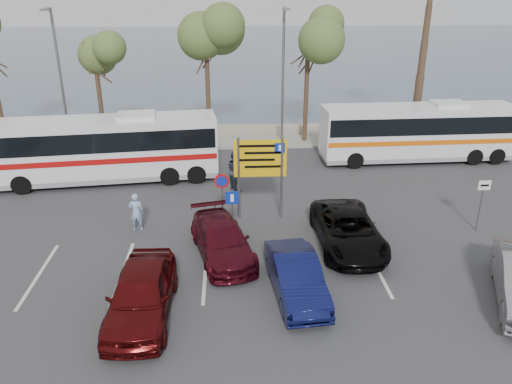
{
  "coord_description": "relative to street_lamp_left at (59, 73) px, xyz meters",
  "views": [
    {
      "loc": [
        -0.24,
        -16.28,
        9.41
      ],
      "look_at": [
        0.81,
        3.0,
        1.28
      ],
      "focal_mm": 35.0,
      "sensor_mm": 36.0,
      "label": 1
    }
  ],
  "objects": [
    {
      "name": "car_blue",
      "position": [
        11.8,
        -16.14,
        -3.93
      ],
      "size": [
        1.83,
        4.21,
        1.35
      ],
      "primitive_type": "imported",
      "rotation": [
        0.0,
        0.0,
        0.1
      ],
      "color": "#0E1345",
      "rests_on": "ground"
    },
    {
      "name": "tree_mid",
      "position": [
        8.5,
        0.48,
        2.06
      ],
      "size": [
        3.2,
        3.2,
        8.0
      ],
      "color": "#382619",
      "rests_on": "kerb_strip"
    },
    {
      "name": "kerb_strip",
      "position": [
        10.0,
        0.48,
        -4.52
      ],
      "size": [
        44.0,
        2.4,
        0.15
      ],
      "primitive_type": "cube",
      "color": "gray",
      "rests_on": "ground"
    },
    {
      "name": "pedestrian_far",
      "position": [
        10.0,
        -7.02,
        -3.62
      ],
      "size": [
        1.09,
        1.18,
        1.96
      ],
      "primitive_type": "imported",
      "rotation": [
        0.0,
        0.0,
        2.04
      ],
      "color": "#2E3546",
      "rests_on": "ground"
    },
    {
      "name": "lane_markings",
      "position": [
        8.86,
        -14.52,
        -4.6
      ],
      "size": [
        12.02,
        4.2,
        0.01
      ],
      "primitive_type": null,
      "color": "silver",
      "rests_on": "ground"
    },
    {
      "name": "sign_taxi",
      "position": [
        19.8,
        -12.03,
        -3.18
      ],
      "size": [
        0.5,
        0.07,
        2.2
      ],
      "color": "slate",
      "rests_on": "ground"
    },
    {
      "name": "street_lamp_right",
      "position": [
        13.0,
        0.0,
        0.0
      ],
      "size": [
        0.45,
        1.15,
        8.01
      ],
      "color": "slate",
      "rests_on": "kerb_strip"
    },
    {
      "name": "suv_black",
      "position": [
        14.2,
        -13.02,
        -3.91
      ],
      "size": [
        2.32,
        4.95,
        1.37
      ],
      "primitive_type": "imported",
      "rotation": [
        0.0,
        0.0,
        0.01
      ],
      "color": "black",
      "rests_on": "ground"
    },
    {
      "name": "sign_no_stop",
      "position": [
        9.4,
        -11.13,
        -3.02
      ],
      "size": [
        0.6,
        0.08,
        2.35
      ],
      "color": "slate",
      "rests_on": "ground"
    },
    {
      "name": "sign_parking",
      "position": [
        9.8,
        -12.73,
        -3.13
      ],
      "size": [
        0.5,
        0.07,
        2.25
      ],
      "color": "slate",
      "rests_on": "ground"
    },
    {
      "name": "car_maroon",
      "position": [
        9.4,
        -13.53,
        -3.95
      ],
      "size": [
        2.83,
        4.79,
        1.3
      ],
      "primitive_type": "imported",
      "rotation": [
        0.0,
        0.0,
        0.24
      ],
      "color": "#4A0C17",
      "rests_on": "ground"
    },
    {
      "name": "direction_sign",
      "position": [
        11.0,
        -10.32,
        -2.17
      ],
      "size": [
        2.2,
        0.12,
        3.6
      ],
      "color": "slate",
      "rests_on": "ground"
    },
    {
      "name": "street_lamp_left",
      "position": [
        0.0,
        0.0,
        0.0
      ],
      "size": [
        0.45,
        1.15,
        8.01
      ],
      "color": "slate",
      "rests_on": "kerb_strip"
    },
    {
      "name": "pedestrian_near",
      "position": [
        5.9,
        -11.26,
        -3.78
      ],
      "size": [
        0.6,
        0.4,
        1.63
      ],
      "primitive_type": "imported",
      "rotation": [
        0.0,
        0.0,
        3.16
      ],
      "color": "#8EA2CE",
      "rests_on": "ground"
    },
    {
      "name": "ground",
      "position": [
        10.0,
        -13.52,
        -4.6
      ],
      "size": [
        120.0,
        120.0,
        0.0
      ],
      "primitive_type": "plane",
      "color": "#37373A",
      "rests_on": "ground"
    },
    {
      "name": "seawall",
      "position": [
        10.0,
        2.48,
        -4.3
      ],
      "size": [
        48.0,
        0.8,
        0.6
      ],
      "primitive_type": "cube",
      "color": "gray",
      "rests_on": "ground"
    },
    {
      "name": "coach_bus_right",
      "position": [
        20.27,
        -3.29,
        -3.05
      ],
      "size": [
        10.81,
        2.66,
        3.35
      ],
      "color": "silver",
      "rests_on": "ground"
    },
    {
      "name": "sea",
      "position": [
        10.0,
        46.48,
        -4.59
      ],
      "size": [
        140.0,
        140.0,
        0.0
      ],
      "primitive_type": "plane",
      "color": "#42566A",
      "rests_on": "ground"
    },
    {
      "name": "tree_right",
      "position": [
        14.5,
        0.48,
        1.57
      ],
      "size": [
        3.2,
        3.2,
        7.4
      ],
      "color": "#382619",
      "rests_on": "kerb_strip"
    },
    {
      "name": "coach_bus_left",
      "position": [
        3.5,
        -5.6,
        -2.99
      ],
      "size": [
        11.32,
        3.64,
        3.47
      ],
      "color": "silver",
      "rests_on": "ground"
    },
    {
      "name": "tree_left",
      "position": [
        2.0,
        0.48,
        1.41
      ],
      "size": [
        3.2,
        3.2,
        7.2
      ],
      "color": "#382619",
      "rests_on": "kerb_strip"
    },
    {
      "name": "car_red",
      "position": [
        7.0,
        -17.02,
        -3.82
      ],
      "size": [
        1.91,
        4.59,
        1.56
      ],
      "primitive_type": "imported",
      "rotation": [
        0.0,
        0.0,
        -0.02
      ],
      "color": "#4F0B0C",
      "rests_on": "ground"
    }
  ]
}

